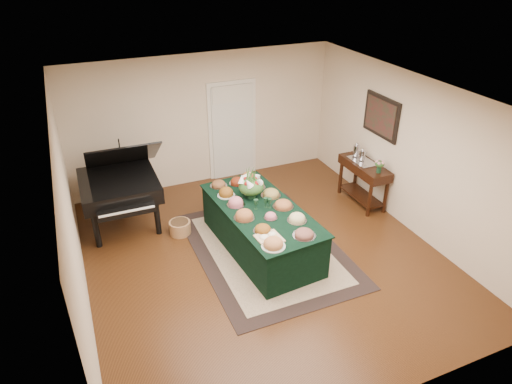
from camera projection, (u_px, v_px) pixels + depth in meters
name	position (u px, v px, depth m)	size (l,w,h in m)	color
ground	(263.00, 256.00, 7.53)	(6.00, 6.00, 0.00)	black
area_rug	(267.00, 249.00, 7.68)	(2.29, 3.21, 0.01)	black
kitchen_doorway	(233.00, 131.00, 9.63)	(1.05, 0.07, 2.10)	silver
buffet_table	(261.00, 228.00, 7.53)	(1.35, 2.52, 0.78)	black
food_platters	(259.00, 205.00, 7.33)	(1.05, 2.39, 0.13)	silver
cutting_board	(269.00, 236.00, 6.59)	(0.38, 0.38, 0.10)	tan
green_goblets	(264.00, 203.00, 7.30)	(0.29, 0.13, 0.18)	#14331E
floral_centerpiece	(251.00, 184.00, 7.53)	(0.44, 0.44, 0.44)	#14331E
grand_piano	(120.00, 185.00, 7.98)	(1.44, 1.61, 1.64)	black
wicker_basket	(180.00, 228.00, 8.05)	(0.38, 0.38, 0.24)	#97673D
mahogany_sideboard	(364.00, 173.00, 8.75)	(0.45, 1.17, 0.85)	black
tea_service	(360.00, 154.00, 8.77)	(0.34, 0.58, 0.30)	silver
pink_bouquet	(380.00, 164.00, 8.25)	(0.19, 0.19, 0.25)	#14331E
wall_painting	(381.00, 116.00, 8.30)	(0.05, 0.95, 0.75)	black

